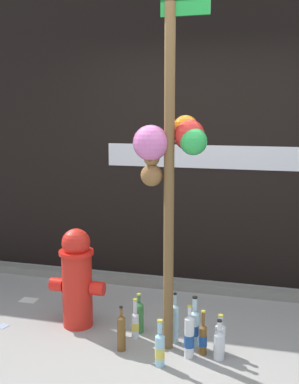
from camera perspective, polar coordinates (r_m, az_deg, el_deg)
The scene contains 18 objects.
ground_plane at distance 3.63m, azimuth 2.33°, elevation -19.67°, with size 14.00×14.00×0.00m, color gray.
building_wall at distance 4.96m, azimuth 7.22°, elevation 6.65°, with size 10.00×0.21×3.03m.
curb_strip at distance 4.87m, azimuth 6.11°, elevation -11.22°, with size 8.00×0.12×0.08m, color slate.
memorial_post at distance 3.40m, azimuth 2.55°, elevation 8.91°, with size 0.53×0.34×2.93m.
fire_hydrant at distance 4.05m, azimuth -8.63°, elevation -10.03°, with size 0.47×0.29×0.83m.
bottle_0 at distance 3.54m, azimuth 1.24°, elevation -18.15°, with size 0.07×0.07×0.34m.
bottle_1 at distance 3.70m, azimuth 6.37°, elevation -16.93°, with size 0.06×0.06×0.34m.
bottle_2 at distance 3.64m, azimuth 4.75°, elevation -16.77°, with size 0.07×0.07×0.40m.
bottle_3 at distance 3.79m, azimuth 5.38°, elevation -15.72°, with size 0.07×0.07×0.40m.
bottle_4 at distance 3.91m, azimuth -1.71°, elevation -15.40°, with size 0.06×0.06×0.32m.
bottle_5 at distance 4.00m, azimuth -1.28°, elevation -14.55°, with size 0.08×0.08×0.33m.
bottle_6 at distance 3.66m, azimuth 8.29°, elevation -17.42°, with size 0.08×0.08×0.30m.
bottle_7 at distance 3.74m, azimuth 8.42°, elevation -16.70°, with size 0.08×0.08×0.30m.
bottle_8 at distance 3.73m, azimuth -3.37°, elevation -16.30°, with size 0.06×0.06×0.35m.
bottle_9 at distance 3.83m, azimuth 3.04°, elevation -15.22°, with size 0.06×0.06×0.40m.
litter_0 at distance 4.78m, azimuth -14.18°, elevation -12.36°, with size 0.16×0.12×0.01m, color silver.
litter_1 at distance 4.07m, azimuth 4.65°, elevation -16.17°, with size 0.10×0.04×0.01m, color #8C99B2.
litter_2 at distance 4.32m, azimuth -17.08°, elevation -15.00°, with size 0.08×0.09×0.01m, color #8C99B2.
Camera 1 is at (0.69, -3.08, 1.80)m, focal length 44.79 mm.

